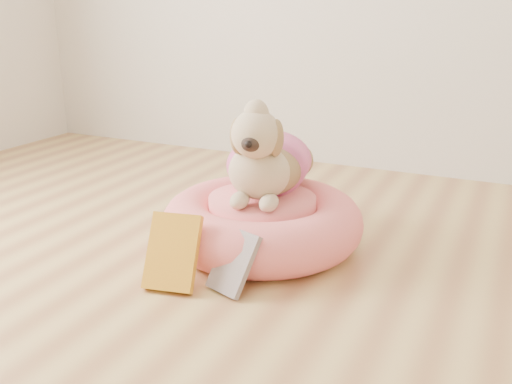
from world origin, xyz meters
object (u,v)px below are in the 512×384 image
at_px(dog, 266,144).
at_px(book_yellow, 173,252).
at_px(book_white, 234,262).
at_px(pet_bed, 262,222).

relative_size(dog, book_yellow, 2.10).
distance_m(dog, book_yellow, 0.49).
xyz_separation_m(book_yellow, book_white, (0.17, 0.05, -0.02)).
bearing_deg(dog, book_white, -91.40).
height_order(pet_bed, dog, dog).
distance_m(pet_bed, book_yellow, 0.40).
relative_size(pet_bed, book_yellow, 3.01).
bearing_deg(book_yellow, book_white, 5.29).
distance_m(pet_bed, dog, 0.27).
height_order(pet_bed, book_yellow, book_yellow).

